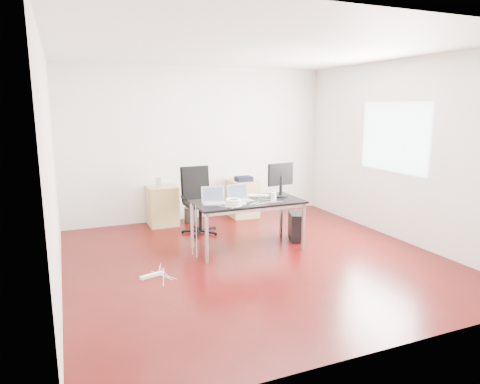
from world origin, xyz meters
name	(u,v)px	position (x,y,z in m)	size (l,w,h in m)	color
room_shell	(258,159)	(0.04, 0.00, 1.40)	(5.00, 5.00, 5.00)	#390706
desk	(247,204)	(0.08, 0.46, 0.68)	(1.60, 0.80, 0.73)	black
office_chair	(198,197)	(-0.33, 1.57, 0.61)	(0.49, 0.51, 1.08)	black
filing_cabinet_left	(162,206)	(-0.80, 2.23, 0.35)	(0.50, 0.50, 0.70)	#A59052
filing_cabinet_right	(243,199)	(0.76, 2.23, 0.35)	(0.50, 0.50, 0.70)	#A59052
pc_tower	(296,226)	(0.97, 0.55, 0.22)	(0.20, 0.45, 0.44)	black
wastebasket	(191,215)	(-0.29, 2.21, 0.14)	(0.24, 0.24, 0.28)	black
power_strip	(152,275)	(-1.46, -0.08, 0.02)	(0.30, 0.06, 0.04)	white
laptop_left	(214,200)	(-0.43, 0.48, 0.79)	(0.38, 0.32, 0.23)	silver
laptop_right	(240,197)	(-0.02, 0.50, 0.79)	(0.34, 0.27, 0.23)	silver
monitor	(281,178)	(0.68, 0.57, 1.01)	(0.45, 0.26, 0.51)	black
keyboard	(255,196)	(0.31, 0.71, 0.74)	(0.44, 0.14, 0.02)	white
cup_white	(273,196)	(0.44, 0.33, 0.79)	(0.08, 0.08, 0.12)	white
cup_brown	(274,195)	(0.51, 0.45, 0.78)	(0.08, 0.08, 0.10)	brown
cable_coil	(233,203)	(-0.24, 0.20, 0.78)	(0.24, 0.24, 0.11)	white
power_adapter	(243,204)	(-0.08, 0.25, 0.74)	(0.07, 0.07, 0.03)	white
speaker	(158,182)	(-0.87, 2.17, 0.79)	(0.09, 0.08, 0.18)	#9E9E9E
navy_garment	(244,179)	(0.75, 2.17, 0.74)	(0.30, 0.24, 0.09)	black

